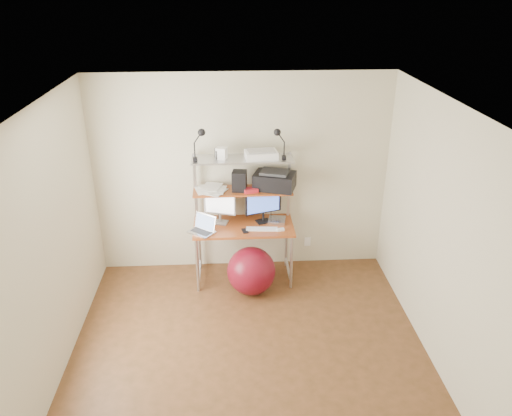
{
  "coord_description": "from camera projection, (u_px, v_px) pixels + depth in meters",
  "views": [
    {
      "loc": [
        -0.17,
        -3.92,
        3.46
      ],
      "look_at": [
        0.13,
        1.15,
        1.1
      ],
      "focal_mm": 35.0,
      "sensor_mm": 36.0,
      "label": 1
    }
  ],
  "objects": [
    {
      "name": "keyboard",
      "position": [
        262.0,
        229.0,
        5.91
      ],
      "size": [
        0.38,
        0.14,
        0.01
      ],
      "primitive_type": "cube",
      "rotation": [
        0.0,
        0.0,
        -0.08
      ],
      "color": "white",
      "rests_on": "desktop"
    },
    {
      "name": "computer_desk",
      "position": [
        243.0,
        207.0,
        5.97
      ],
      "size": [
        1.2,
        0.6,
        1.57
      ],
      "color": "#AA4C21",
      "rests_on": "ground"
    },
    {
      "name": "phone",
      "position": [
        245.0,
        231.0,
        5.87
      ],
      "size": [
        0.09,
        0.13,
        0.01
      ],
      "primitive_type": "cube",
      "rotation": [
        0.0,
        0.0,
        0.19
      ],
      "color": "black",
      "rests_on": "desktop"
    },
    {
      "name": "monitor_black",
      "position": [
        263.0,
        204.0,
        6.01
      ],
      "size": [
        0.44,
        0.19,
        0.46
      ],
      "rotation": [
        0.0,
        0.0,
        0.32
      ],
      "color": "black",
      "rests_on": "desktop"
    },
    {
      "name": "paper_stack",
      "position": [
        211.0,
        189.0,
        5.93
      ],
      "size": [
        0.42,
        0.44,
        0.03
      ],
      "color": "white",
      "rests_on": "mid_shelf"
    },
    {
      "name": "laptop",
      "position": [
        203.0,
        228.0,
        5.85
      ],
      "size": [
        0.37,
        0.36,
        0.26
      ],
      "rotation": [
        0.0,
        0.0,
        -0.66
      ],
      "color": "#B3B3B7",
      "rests_on": "desktop"
    },
    {
      "name": "room",
      "position": [
        249.0,
        247.0,
        4.49
      ],
      "size": [
        3.6,
        3.6,
        3.6
      ],
      "color": "brown",
      "rests_on": "ground"
    },
    {
      "name": "clip_lamp_right",
      "position": [
        279.0,
        137.0,
        5.61
      ],
      "size": [
        0.15,
        0.08,
        0.37
      ],
      "color": "black",
      "rests_on": "top_shelf"
    },
    {
      "name": "nas_cube",
      "position": [
        239.0,
        181.0,
        5.88
      ],
      "size": [
        0.19,
        0.19,
        0.24
      ],
      "primitive_type": "cube",
      "rotation": [
        0.0,
        0.0,
        -0.14
      ],
      "color": "black",
      "rests_on": "mid_shelf"
    },
    {
      "name": "clip_lamp_left",
      "position": [
        200.0,
        138.0,
        5.55
      ],
      "size": [
        0.15,
        0.09,
        0.39
      ],
      "color": "black",
      "rests_on": "top_shelf"
    },
    {
      "name": "scanner",
      "position": [
        261.0,
        154.0,
        5.76
      ],
      "size": [
        0.39,
        0.28,
        0.1
      ],
      "rotation": [
        0.0,
        0.0,
        0.1
      ],
      "color": "white",
      "rests_on": "top_shelf"
    },
    {
      "name": "wall_outlet",
      "position": [
        307.0,
        242.0,
        6.55
      ],
      "size": [
        0.08,
        0.01,
        0.12
      ],
      "primitive_type": "cube",
      "color": "white",
      "rests_on": "room"
    },
    {
      "name": "box_grey",
      "position": [
        220.0,
        154.0,
        5.76
      ],
      "size": [
        0.12,
        0.12,
        0.11
      ],
      "primitive_type": "cube",
      "rotation": [
        0.0,
        0.0,
        0.16
      ],
      "color": "#313134",
      "rests_on": "top_shelf"
    },
    {
      "name": "mac_mini",
      "position": [
        277.0,
        220.0,
        6.09
      ],
      "size": [
        0.24,
        0.24,
        0.04
      ],
      "primitive_type": "cube",
      "rotation": [
        0.0,
        0.0,
        -0.19
      ],
      "color": "#B3B3B7",
      "rests_on": "desktop"
    },
    {
      "name": "exercise_ball",
      "position": [
        251.0,
        271.0,
        5.92
      ],
      "size": [
        0.58,
        0.58,
        0.58
      ],
      "primitive_type": "sphere",
      "color": "maroon",
      "rests_on": "floor"
    },
    {
      "name": "printer",
      "position": [
        275.0,
        180.0,
        5.94
      ],
      "size": [
        0.55,
        0.45,
        0.23
      ],
      "rotation": [
        0.0,
        0.0,
        -0.31
      ],
      "color": "black",
      "rests_on": "mid_shelf"
    },
    {
      "name": "red_box",
      "position": [
        251.0,
        190.0,
        5.88
      ],
      "size": [
        0.19,
        0.15,
        0.05
      ],
      "primitive_type": "cube",
      "rotation": [
        0.0,
        0.0,
        0.26
      ],
      "color": "red",
      "rests_on": "mid_shelf"
    },
    {
      "name": "monitor_silver",
      "position": [
        220.0,
        205.0,
        5.99
      ],
      "size": [
        0.39,
        0.18,
        0.44
      ],
      "rotation": [
        0.0,
        0.0,
        -0.3
      ],
      "color": "#AFAFB4",
      "rests_on": "desktop"
    },
    {
      "name": "box_white",
      "position": [
        221.0,
        153.0,
        5.73
      ],
      "size": [
        0.14,
        0.13,
        0.14
      ],
      "primitive_type": "cube",
      "rotation": [
        0.0,
        0.0,
        -0.33
      ],
      "color": "white",
      "rests_on": "top_shelf"
    },
    {
      "name": "mouse",
      "position": [
        281.0,
        230.0,
        5.88
      ],
      "size": [
        0.09,
        0.07,
        0.02
      ],
      "primitive_type": "cube",
      "rotation": [
        0.0,
        0.0,
        0.16
      ],
      "color": "white",
      "rests_on": "desktop"
    }
  ]
}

